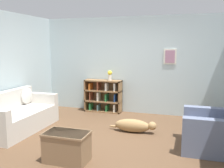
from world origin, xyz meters
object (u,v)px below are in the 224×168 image
Objects in this scene: couch at (17,116)px; dog at (134,126)px; recliner_chair at (215,130)px; vase at (110,75)px; bookshelf at (103,96)px; coffee_table at (67,146)px.

dog is at bearing 14.20° from couch.
vase reaches higher than recliner_chair.
bookshelf is 0.63m from vase.
couch reaches higher than dog.
bookshelf reaches higher than dog.
bookshelf is 3.12m from coffee_table.
vase is (0.20, -0.02, 0.60)m from bookshelf.
coffee_table is at bearing -113.42° from dog.
coffee_table is at bearing -84.79° from vase.
vase is (-2.55, 1.85, 0.68)m from recliner_chair.
dog is at bearing -54.70° from vase.
bookshelf is 1.88m from dog.
couch is at bearing -125.95° from vase.
dog is at bearing -50.12° from bookshelf.
coffee_table is at bearing -81.22° from bookshelf.
vase is at bearing -6.04° from bookshelf.
vase is at bearing 95.21° from coffee_table.
vase is at bearing 54.05° from couch.
bookshelf is at bearing 58.12° from couch.
coffee_table is 1.81m from dog.
bookshelf is (1.28, 2.05, 0.13)m from couch.
bookshelf is 1.47× the size of coffee_table.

